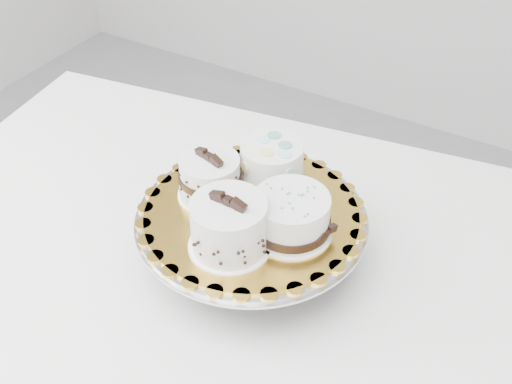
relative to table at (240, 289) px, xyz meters
The scene contains 7 objects.
table is the anchor object (origin of this frame).
cake_stand 0.14m from the table, 23.13° to the left, with size 0.36×0.36×0.10m.
cake_board 0.17m from the table, 23.13° to the left, with size 0.33×0.33×0.00m, color orange.
cake_swirl 0.23m from the table, 67.38° to the right, with size 0.12×0.12×0.10m.
cake_banded 0.22m from the table, 167.67° to the left, with size 0.11×0.11×0.08m.
cake_dots 0.23m from the table, 83.28° to the left, with size 0.12×0.12×0.07m.
cake_ribbon 0.22m from the table, ahead, with size 0.13×0.13×0.07m.
Camera 1 is at (0.51, -0.53, 1.50)m, focal length 45.00 mm.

